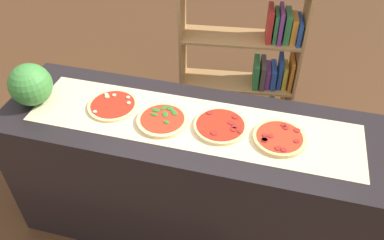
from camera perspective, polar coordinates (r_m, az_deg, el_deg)
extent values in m
plane|color=#4C2D19|center=(2.79, 0.00, -14.62)|extent=(12.00, 12.00, 0.00)
cube|color=black|center=(2.42, 0.00, -8.53)|extent=(2.14, 0.66, 0.91)
cube|color=beige|center=(2.09, 0.00, -0.39)|extent=(1.78, 0.42, 0.00)
cylinder|color=#E5C17F|center=(2.23, -11.47, 2.10)|extent=(0.28, 0.28, 0.01)
cylinder|color=#AD2314|center=(2.23, -11.50, 2.27)|extent=(0.24, 0.24, 0.00)
cylinder|color=#C6B28E|center=(2.29, -11.29, 3.60)|extent=(0.02, 0.02, 0.01)
cylinder|color=#C6B28E|center=(2.22, -9.22, 2.49)|extent=(0.02, 0.02, 0.01)
cylinder|color=#C6B28E|center=(2.30, -12.40, 3.68)|extent=(0.02, 0.02, 0.01)
cylinder|color=#C6B28E|center=(2.26, -9.32, 3.29)|extent=(0.02, 0.02, 0.01)
cylinder|color=#C6B28E|center=(2.19, -13.99, 1.20)|extent=(0.02, 0.02, 0.01)
cylinder|color=#C6B28E|center=(2.28, -12.29, 3.37)|extent=(0.03, 0.03, 0.01)
cylinder|color=#E5C17F|center=(2.10, -4.32, -0.02)|extent=(0.28, 0.28, 0.02)
cylinder|color=red|center=(2.09, -4.34, 0.22)|extent=(0.23, 0.23, 0.00)
ellipsoid|color=#286B23|center=(2.11, -5.56, 0.82)|extent=(0.05, 0.03, 0.00)
ellipsoid|color=#286B23|center=(2.15, -4.16, 1.76)|extent=(0.05, 0.05, 0.00)
ellipsoid|color=#286B23|center=(2.12, -2.61, 1.09)|extent=(0.06, 0.06, 0.00)
ellipsoid|color=#286B23|center=(2.11, -3.96, 0.83)|extent=(0.04, 0.05, 0.00)
ellipsoid|color=#286B23|center=(2.14, -3.24, 1.71)|extent=(0.05, 0.05, 0.00)
ellipsoid|color=#286B23|center=(2.06, -3.76, -0.29)|extent=(0.04, 0.03, 0.00)
ellipsoid|color=#286B23|center=(2.14, -5.29, 1.48)|extent=(0.05, 0.03, 0.00)
cylinder|color=#E5C17F|center=(2.06, 4.14, -0.97)|extent=(0.28, 0.28, 0.02)
cylinder|color=#AD2314|center=(2.05, 4.16, -0.73)|extent=(0.25, 0.25, 0.00)
cylinder|color=maroon|center=(2.06, 5.75, -0.38)|extent=(0.03, 0.03, 0.00)
cylinder|color=maroon|center=(2.10, 6.37, 0.48)|extent=(0.04, 0.04, 0.00)
cylinder|color=maroon|center=(2.04, 6.29, -1.02)|extent=(0.04, 0.04, 0.00)
cylinder|color=maroon|center=(2.03, 6.12, -1.35)|extent=(0.03, 0.03, 0.00)
cylinder|color=maroon|center=(2.02, 7.07, -1.66)|extent=(0.03, 0.03, 0.00)
cylinder|color=maroon|center=(2.00, 3.24, -1.87)|extent=(0.04, 0.04, 0.00)
cylinder|color=maroon|center=(2.12, 2.57, 1.09)|extent=(0.03, 0.03, 0.00)
cylinder|color=#DBB26B|center=(2.04, 12.65, -2.60)|extent=(0.27, 0.27, 0.02)
cylinder|color=red|center=(2.03, 12.69, -2.36)|extent=(0.23, 0.23, 0.00)
cylinder|color=maroon|center=(2.01, 10.59, -2.22)|extent=(0.03, 0.03, 0.00)
cylinder|color=maroon|center=(1.99, 10.56, -2.81)|extent=(0.03, 0.03, 0.00)
cylinder|color=maroon|center=(1.96, 12.46, -4.06)|extent=(0.03, 0.03, 0.00)
cylinder|color=maroon|center=(1.96, 13.25, -4.25)|extent=(0.03, 0.03, 0.00)
cylinder|color=maroon|center=(2.02, 15.05, -2.99)|extent=(0.03, 0.03, 0.00)
cylinder|color=maroon|center=(1.99, 10.57, -2.91)|extent=(0.03, 0.03, 0.00)
cylinder|color=maroon|center=(2.02, 11.42, -2.30)|extent=(0.03, 0.03, 0.00)
cylinder|color=maroon|center=(2.08, 13.56, -1.11)|extent=(0.03, 0.03, 0.00)
cylinder|color=maroon|center=(2.08, 15.11, -1.47)|extent=(0.03, 0.03, 0.00)
cylinder|color=maroon|center=(2.09, 13.25, -0.74)|extent=(0.03, 0.03, 0.00)
sphere|color=#387A33|center=(2.34, -22.53, 4.79)|extent=(0.24, 0.24, 0.24)
cube|color=#A87A47|center=(3.07, 15.66, 10.99)|extent=(0.06, 0.28, 1.66)
cube|color=#A87A47|center=(3.06, -1.41, 12.45)|extent=(0.06, 0.28, 1.66)
cube|color=#A87A47|center=(3.51, 6.06, 0.08)|extent=(0.90, 0.40, 0.02)
cube|color=gold|center=(3.46, 12.97, 1.06)|extent=(0.07, 0.24, 0.23)
cube|color=#2D753D|center=(3.47, 12.19, 0.82)|extent=(0.05, 0.22, 0.18)
cube|color=#2D753D|center=(3.45, 11.41, 1.13)|extent=(0.07, 0.18, 0.22)
cube|color=#47423D|center=(3.46, 10.52, 0.89)|extent=(0.06, 0.23, 0.17)
cube|color=#47423D|center=(3.45, 9.89, 1.05)|extent=(0.06, 0.16, 0.19)
cube|color=#A87A47|center=(3.25, 6.57, 5.54)|extent=(0.90, 0.40, 0.02)
cube|color=orange|center=(3.21, 14.21, 6.86)|extent=(0.05, 0.23, 0.26)
cube|color=gold|center=(3.22, 13.34, 6.44)|extent=(0.05, 0.17, 0.19)
cube|color=#234799|center=(3.20, 12.71, 7.02)|extent=(0.05, 0.18, 0.26)
cube|color=#234799|center=(3.22, 11.74, 6.44)|extent=(0.07, 0.22, 0.17)
cube|color=#753384|center=(3.22, 10.96, 6.45)|extent=(0.06, 0.20, 0.16)
cube|color=#47423D|center=(3.20, 10.27, 6.87)|extent=(0.07, 0.24, 0.21)
cube|color=#2D753D|center=(3.19, 9.34, 6.97)|extent=(0.07, 0.23, 0.21)
cube|color=#A87A47|center=(3.03, 7.16, 11.85)|extent=(0.90, 0.40, 0.02)
cube|color=#234799|center=(3.02, 15.33, 12.63)|extent=(0.06, 0.24, 0.17)
cube|color=orange|center=(3.01, 14.59, 12.86)|extent=(0.06, 0.19, 0.19)
cube|color=#2D753D|center=(3.00, 13.71, 13.24)|extent=(0.07, 0.19, 0.22)
cube|color=#753384|center=(2.99, 12.78, 13.54)|extent=(0.06, 0.23, 0.25)
cube|color=#2D753D|center=(2.99, 12.10, 13.38)|extent=(0.05, 0.19, 0.22)
cube|color=#B22823|center=(2.98, 11.28, 13.69)|extent=(0.06, 0.21, 0.25)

